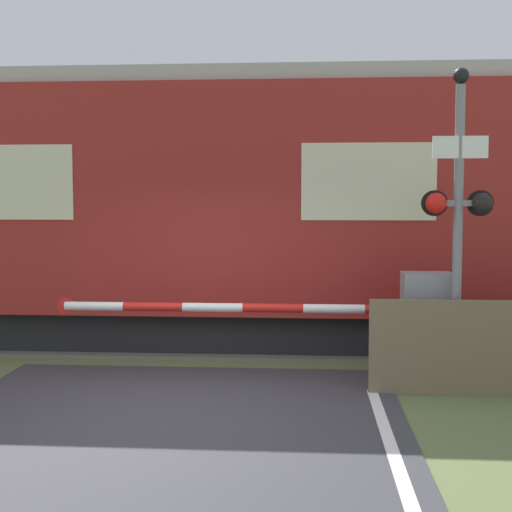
% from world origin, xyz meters
% --- Properties ---
extents(ground_plane, '(80.00, 80.00, 0.00)m').
position_xyz_m(ground_plane, '(0.00, 0.00, 0.00)').
color(ground_plane, '#5B6B3D').
extents(track_bed, '(36.00, 3.20, 0.13)m').
position_xyz_m(track_bed, '(0.00, 4.11, 0.02)').
color(track_bed, '#666056').
rests_on(track_bed, ground_plane).
extents(train, '(18.16, 3.15, 4.11)m').
position_xyz_m(train, '(-2.78, 4.11, 2.10)').
color(train, black).
rests_on(train, ground_plane).
extents(crossing_barrier, '(4.91, 0.44, 1.35)m').
position_xyz_m(crossing_barrier, '(2.55, 1.51, 0.70)').
color(crossing_barrier, gray).
rests_on(crossing_barrier, ground_plane).
extents(signal_post, '(0.82, 0.26, 3.72)m').
position_xyz_m(signal_post, '(3.12, 1.11, 2.11)').
color(signal_post, gray).
rests_on(signal_post, ground_plane).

